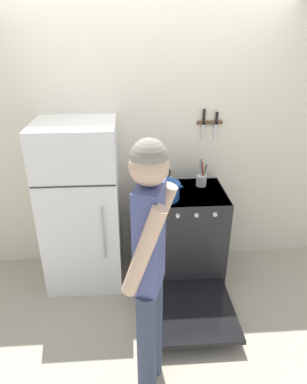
% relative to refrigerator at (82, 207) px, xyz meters
% --- Properties ---
extents(ground_plane, '(14.00, 14.00, 0.00)m').
position_rel_refrigerator_xyz_m(ground_plane, '(0.63, 0.30, -0.79)').
color(ground_plane, '#B2A893').
extents(wall_back, '(10.00, 0.06, 2.55)m').
position_rel_refrigerator_xyz_m(wall_back, '(0.63, 0.33, 0.49)').
color(wall_back, silver).
rests_on(wall_back, ground_plane).
extents(refrigerator, '(0.69, 0.64, 1.58)m').
position_rel_refrigerator_xyz_m(refrigerator, '(0.00, 0.00, 0.00)').
color(refrigerator, white).
rests_on(refrigerator, ground_plane).
extents(stove_range, '(0.80, 1.34, 0.91)m').
position_rel_refrigerator_xyz_m(stove_range, '(0.93, -0.04, -0.34)').
color(stove_range, '#232326').
rests_on(stove_range, ground_plane).
extents(dutch_oven_pot, '(0.33, 0.29, 0.17)m').
position_rel_refrigerator_xyz_m(dutch_oven_pot, '(0.75, -0.12, 0.20)').
color(dutch_oven_pot, '#1E4C9E').
rests_on(dutch_oven_pot, stove_range).
extents(tea_kettle, '(0.24, 0.19, 0.22)m').
position_rel_refrigerator_xyz_m(tea_kettle, '(0.76, 0.12, 0.18)').
color(tea_kettle, silver).
rests_on(tea_kettle, stove_range).
extents(utensil_jar, '(0.10, 0.10, 0.28)m').
position_rel_refrigerator_xyz_m(utensil_jar, '(1.13, 0.13, 0.18)').
color(utensil_jar, '#B7BABF').
rests_on(utensil_jar, stove_range).
extents(person, '(0.36, 0.42, 1.79)m').
position_rel_refrigerator_xyz_m(person, '(0.56, -1.20, 0.23)').
color(person, '#38425B').
rests_on(person, ground_plane).
extents(wall_knife_strip, '(0.24, 0.03, 0.30)m').
position_rel_refrigerator_xyz_m(wall_knife_strip, '(1.21, 0.29, 0.70)').
color(wall_knife_strip, brown).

